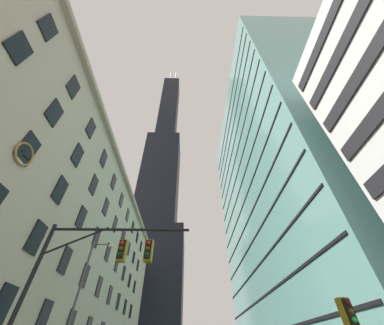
{
  "coord_description": "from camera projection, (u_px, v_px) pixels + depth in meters",
  "views": [
    {
      "loc": [
        0.22,
        -7.5,
        1.74
      ],
      "look_at": [
        0.76,
        26.09,
        32.12
      ],
      "focal_mm": 20.06,
      "sensor_mm": 36.0,
      "label": 1
    }
  ],
  "objects": [
    {
      "name": "street_lamppost",
      "position": [
        81.0,
        292.0,
        16.22
      ],
      "size": [
        1.95,
        0.32,
        8.95
      ],
      "color": "#47474C",
      "rests_on": "sidewalk_left"
    },
    {
      "name": "dark_skyscraper",
      "position": [
        158.0,
        202.0,
        96.87
      ],
      "size": [
        24.74,
        24.74,
        180.79
      ],
      "color": "black",
      "rests_on": "ground"
    },
    {
      "name": "traffic_signal_mast",
      "position": [
        98.0,
        265.0,
        10.27
      ],
      "size": [
        7.41,
        0.63,
        6.85
      ],
      "color": "black",
      "rests_on": "sidewalk_left"
    },
    {
      "name": "glass_office_midrise",
      "position": [
        281.0,
        184.0,
        45.86
      ],
      "size": [
        17.82,
        46.94,
        58.24
      ],
      "color": "slate",
      "rests_on": "ground"
    },
    {
      "name": "station_building",
      "position": [
        62.0,
        252.0,
        29.84
      ],
      "size": [
        13.38,
        58.56,
        25.07
      ],
      "color": "#B2A88E",
      "rests_on": "ground"
    },
    {
      "name": "traffic_light_near_right",
      "position": [
        350.0,
        318.0,
        8.72
      ],
      "size": [
        0.4,
        0.63,
        3.46
      ],
      "color": "black",
      "rests_on": "sidewalk_right"
    }
  ]
}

